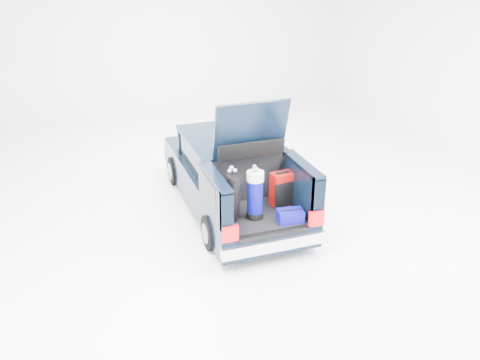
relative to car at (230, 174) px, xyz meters
name	(u,v)px	position (x,y,z in m)	size (l,w,h in m)	color
ground	(232,207)	(0.00, -0.11, -0.67)	(14.00, 14.00, 0.00)	white
car	(230,174)	(0.00, 0.00, 0.00)	(1.87, 4.65, 2.47)	black
red_suitcase	(282,189)	(0.50, -1.40, 0.22)	(0.41, 0.29, 0.63)	#7B0604
black_golf_bag	(233,197)	(-0.50, -1.67, 0.36)	(0.34, 0.44, 0.96)	black
blue_golf_bag	(255,195)	(-0.12, -1.69, 0.35)	(0.30, 0.30, 0.94)	black
blue_duffel	(290,216)	(0.39, -2.01, 0.03)	(0.45, 0.33, 0.22)	#06046D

